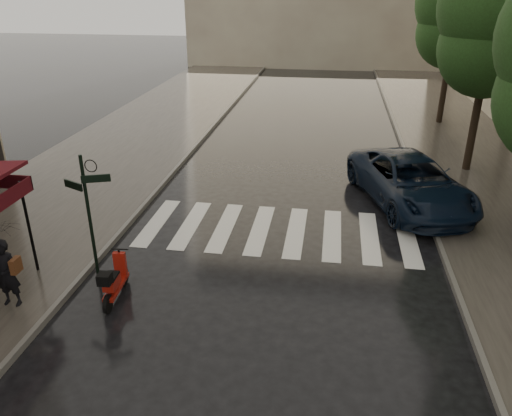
# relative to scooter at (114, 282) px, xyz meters

# --- Properties ---
(ground) EXTENTS (120.00, 120.00, 0.00)m
(ground) POSITION_rel_scooter_xyz_m (0.30, -2.03, -0.47)
(ground) COLOR black
(ground) RESTS_ON ground
(sidewalk_near) EXTENTS (6.00, 60.00, 0.12)m
(sidewalk_near) POSITION_rel_scooter_xyz_m (-4.20, 9.97, -0.41)
(sidewalk_near) COLOR #38332D
(sidewalk_near) RESTS_ON ground
(sidewalk_far) EXTENTS (5.50, 60.00, 0.12)m
(sidewalk_far) POSITION_rel_scooter_xyz_m (10.55, 9.97, -0.41)
(sidewalk_far) COLOR #38332D
(sidewalk_far) RESTS_ON ground
(curb_near) EXTENTS (0.12, 60.00, 0.16)m
(curb_near) POSITION_rel_scooter_xyz_m (-1.15, 9.97, -0.39)
(curb_near) COLOR #595651
(curb_near) RESTS_ON ground
(curb_far) EXTENTS (0.12, 60.00, 0.16)m
(curb_far) POSITION_rel_scooter_xyz_m (7.75, 9.97, -0.39)
(curb_far) COLOR #595651
(curb_far) RESTS_ON ground
(crosswalk) EXTENTS (7.85, 3.20, 0.01)m
(crosswalk) POSITION_rel_scooter_xyz_m (3.28, 3.97, -0.46)
(crosswalk) COLOR silver
(crosswalk) RESTS_ON ground
(signpost) EXTENTS (1.17, 0.29, 3.10)m
(signpost) POSITION_rel_scooter_xyz_m (-0.89, 0.97, 1.37)
(signpost) COLOR black
(signpost) RESTS_ON ground
(tree_mid) EXTENTS (3.80, 3.80, 8.34)m
(tree_mid) POSITION_rel_scooter_xyz_m (9.80, 9.97, 5.13)
(tree_mid) COLOR black
(tree_mid) RESTS_ON sidewalk_far
(tree_far) EXTENTS (3.80, 3.80, 8.16)m
(tree_far) POSITION_rel_scooter_xyz_m (10.00, 16.97, 4.99)
(tree_far) COLOR black
(tree_far) RESTS_ON sidewalk_far
(scooter) EXTENTS (0.43, 1.53, 1.00)m
(scooter) POSITION_rel_scooter_xyz_m (0.00, 0.00, 0.00)
(scooter) COLOR black
(scooter) RESTS_ON ground
(parked_car) EXTENTS (4.19, 6.10, 1.55)m
(parked_car) POSITION_rel_scooter_xyz_m (7.24, 6.55, 0.31)
(parked_car) COLOR black
(parked_car) RESTS_ON ground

